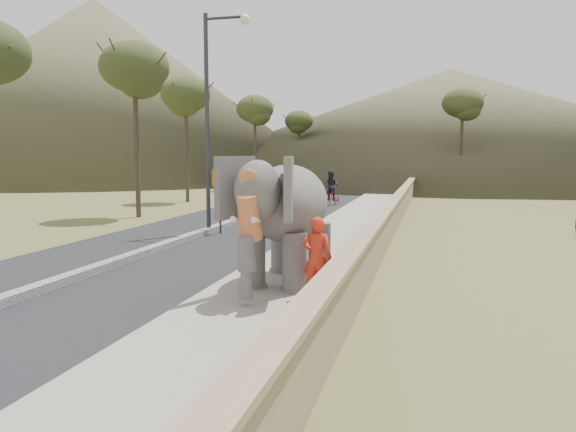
% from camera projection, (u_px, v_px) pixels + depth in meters
% --- Properties ---
extents(ground, '(160.00, 160.00, 0.00)m').
position_uv_depth(ground, '(230.00, 340.00, 9.04)').
color(ground, olive).
rests_on(ground, ground).
extents(road, '(7.00, 120.00, 0.03)m').
position_uv_depth(road, '(196.00, 238.00, 19.90)').
color(road, black).
rests_on(road, ground).
extents(median, '(0.35, 120.00, 0.22)m').
position_uv_depth(median, '(196.00, 235.00, 19.89)').
color(median, black).
rests_on(median, ground).
extents(walkway, '(3.00, 120.00, 0.15)m').
position_uv_depth(walkway, '(335.00, 241.00, 18.65)').
color(walkway, '#9E9687').
rests_on(walkway, ground).
extents(parapet, '(0.30, 120.00, 1.10)m').
position_uv_depth(parapet, '(385.00, 229.00, 18.19)').
color(parapet, tan).
rests_on(parapet, ground).
extents(lamppost, '(1.76, 0.36, 8.00)m').
position_uv_depth(lamppost, '(215.00, 101.00, 20.44)').
color(lamppost, '#2A2A2F').
rests_on(lamppost, ground).
extents(signboard, '(0.60, 0.08, 2.40)m').
position_uv_depth(signboard, '(220.00, 190.00, 20.67)').
color(signboard, '#2D2D33').
rests_on(signboard, ground).
extents(hill_left, '(60.00, 60.00, 22.00)m').
position_uv_depth(hill_left, '(96.00, 89.00, 70.16)').
color(hill_left, brown).
rests_on(hill_left, ground).
extents(hill_far, '(80.00, 80.00, 14.00)m').
position_uv_depth(hill_far, '(449.00, 123.00, 74.37)').
color(hill_far, brown).
rests_on(hill_far, ground).
extents(elephant_and_man, '(2.39, 3.96, 2.74)m').
position_uv_depth(elephant_and_man, '(288.00, 221.00, 12.41)').
color(elephant_and_man, slate).
rests_on(elephant_and_man, ground).
extents(motorcyclist, '(1.09, 1.66, 2.00)m').
position_uv_depth(motorcyclist, '(332.00, 191.00, 32.12)').
color(motorcyclist, maroon).
rests_on(motorcyclist, ground).
extents(trees, '(48.02, 42.72, 8.28)m').
position_uv_depth(trees, '(422.00, 140.00, 35.43)').
color(trees, '#473828').
rests_on(trees, ground).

